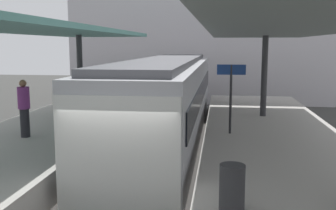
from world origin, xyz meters
TOP-DOWN VIEW (x-y plane):
  - platform_right at (3.80, 0.00)m, footprint 4.40×28.00m
  - rail_near_side at (-0.72, 0.00)m, footprint 0.08×28.00m
  - rail_far_side at (0.72, 0.00)m, footprint 0.08×28.00m
  - commuter_train at (0.00, 7.11)m, footprint 2.78×15.45m
  - canopy_right at (3.80, 1.40)m, footprint 4.18×21.00m
  - platform_sign at (2.41, 4.31)m, footprint 0.90×0.08m
  - litter_bin at (2.31, -1.68)m, footprint 0.44×0.44m
  - passenger_near_bench at (-3.87, 2.97)m, footprint 0.36×0.36m
  - station_building_backdrop at (1.06, 20.00)m, footprint 18.00×6.00m

SIDE VIEW (x-z plane):
  - rail_near_side at x=-0.72m, z-range 0.20..0.34m
  - rail_far_side at x=0.72m, z-range 0.20..0.34m
  - platform_right at x=3.80m, z-range 0.00..1.00m
  - litter_bin at x=2.31m, z-range 1.00..1.80m
  - commuter_train at x=0.00m, z-range 0.18..3.28m
  - passenger_near_bench at x=-3.87m, z-range 1.04..2.81m
  - platform_sign at x=2.41m, z-range 1.52..3.73m
  - canopy_right at x=3.80m, z-range 2.55..5.90m
  - station_building_backdrop at x=1.06m, z-range 0.00..11.00m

